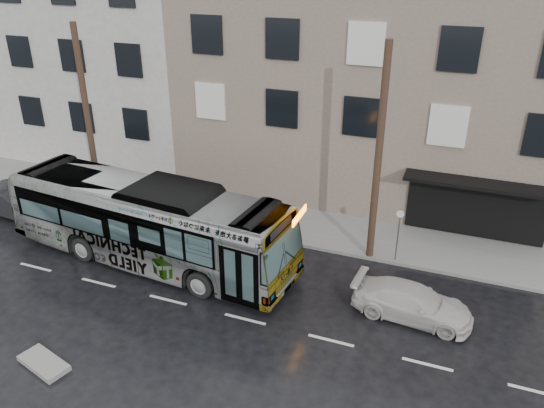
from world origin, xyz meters
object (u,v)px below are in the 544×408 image
Objects in this scene: utility_pole_front at (378,157)px; utility_pole_rear at (88,120)px; bus at (148,222)px; sign_post at (398,235)px; white_sedan at (412,302)px; dark_sedan at (13,201)px.

utility_pole_rear is at bearing 180.00° from utility_pole_front.
utility_pole_front is at bearing -62.57° from bus.
sign_post is 0.56× the size of white_sedan.
white_sedan is at bearing -57.26° from utility_pole_front.
bus is 11.00m from white_sedan.
utility_pole_front is 2.11× the size of white_sedan.
dark_sedan is at bearing 87.66° from bus.
white_sedan is 0.93× the size of dark_sedan.
dark_sedan is at bearing -146.75° from utility_pole_rear.
dark_sedan is (-17.46, -2.27, -3.90)m from utility_pole_front.
bus is 8.91m from dark_sedan.
utility_pole_front is 0.70× the size of bus.
utility_pole_rear is 3.75× the size of sign_post.
white_sedan is at bearing -89.50° from dark_sedan.
utility_pole_front is 3.75× the size of sign_post.
utility_pole_rear reaches higher than dark_sedan.
utility_pole_rear reaches higher than bus.
utility_pole_front is 5.77m from white_sedan.
utility_pole_rear is 6.96m from bus.
utility_pole_rear is at bearing -52.76° from dark_sedan.
utility_pole_rear is 0.70× the size of bus.
bus is 3.03× the size of white_sedan.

